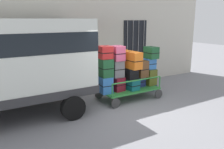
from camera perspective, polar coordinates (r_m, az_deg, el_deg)
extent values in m
plane|color=gray|center=(7.83, 2.47, -7.68)|extent=(40.00, 40.00, 0.00)
cube|color=beige|center=(9.45, -5.87, 11.40)|extent=(12.00, 0.30, 5.00)
cube|color=black|center=(8.69, -16.14, 7.49)|extent=(1.20, 0.04, 1.50)
cylinder|color=gray|center=(8.54, -18.99, 7.20)|extent=(0.03, 0.03, 1.50)
cylinder|color=gray|center=(8.61, -17.03, 7.38)|extent=(0.03, 0.03, 1.50)
cylinder|color=gray|center=(8.69, -15.11, 7.55)|extent=(0.03, 0.03, 1.50)
cylinder|color=gray|center=(8.78, -13.22, 7.71)|extent=(0.03, 0.03, 1.50)
cube|color=black|center=(10.48, 5.64, 8.84)|extent=(1.20, 0.04, 1.50)
cylinder|color=gray|center=(10.18, 3.73, 8.75)|extent=(0.03, 0.03, 1.50)
cylinder|color=gray|center=(10.36, 5.11, 8.80)|extent=(0.03, 0.03, 1.50)
cylinder|color=gray|center=(10.54, 6.43, 8.85)|extent=(0.03, 0.03, 1.50)
cylinder|color=gray|center=(10.73, 7.72, 8.89)|extent=(0.03, 0.03, 1.50)
cube|color=silver|center=(7.03, -24.06, 3.39)|extent=(4.57, 1.94, 2.16)
cube|color=black|center=(6.97, -24.42, 7.08)|extent=(4.59, 1.96, 0.55)
cube|color=#2D2D30|center=(7.24, -23.35, -4.12)|extent=(4.61, 1.98, 0.24)
cylinder|color=black|center=(6.82, -9.42, -7.96)|extent=(0.70, 0.22, 0.70)
cube|color=#2D8438|center=(8.48, 4.12, -3.54)|extent=(2.09, 1.07, 0.05)
cylinder|color=#383838|center=(8.68, 11.19, -4.65)|extent=(0.32, 0.06, 0.32)
cylinder|color=#383838|center=(9.49, 6.66, -2.94)|extent=(0.32, 0.06, 0.32)
cylinder|color=#383838|center=(7.62, 0.88, -6.97)|extent=(0.32, 0.06, 0.32)
cylinder|color=#383838|center=(8.52, -3.13, -4.75)|extent=(0.32, 0.06, 0.32)
cylinder|color=#2D8438|center=(8.67, 11.49, -1.80)|extent=(0.04, 0.04, 0.42)
cylinder|color=#2D8438|center=(9.39, 7.39, -0.48)|extent=(0.04, 0.04, 0.42)
cylinder|color=#2D8438|center=(7.48, 0.06, -3.94)|extent=(0.04, 0.04, 0.42)
cylinder|color=#2D8438|center=(8.31, -3.52, -2.21)|extent=(0.04, 0.04, 0.42)
cylinder|color=#2D8438|center=(7.98, 6.24, -1.37)|extent=(2.01, 0.04, 0.04)
cylinder|color=#2D8438|center=(8.76, 2.28, 0.02)|extent=(2.01, 0.04, 0.04)
cube|color=#3372C6|center=(7.90, -1.62, -2.47)|extent=(0.41, 0.52, 0.56)
cube|color=black|center=(7.90, -1.62, -2.47)|extent=(0.42, 0.53, 0.02)
cube|color=black|center=(7.83, -1.63, -0.53)|extent=(0.13, 0.04, 0.02)
cube|color=#194C28|center=(7.75, -1.58, 1.66)|extent=(0.41, 0.50, 0.59)
cube|color=black|center=(7.75, -1.58, 1.66)|extent=(0.42, 0.51, 0.02)
cube|color=black|center=(7.70, -1.59, 3.79)|extent=(0.13, 0.04, 0.02)
cube|color=#B21E1E|center=(7.68, -1.69, 5.40)|extent=(0.42, 0.48, 0.41)
cube|color=black|center=(7.68, -1.69, 5.40)|extent=(0.43, 0.50, 0.02)
cube|color=black|center=(7.66, -1.70, 6.87)|extent=(0.14, 0.04, 0.02)
cube|color=maroon|center=(8.13, 1.45, -2.32)|extent=(0.40, 0.43, 0.47)
cube|color=black|center=(8.13, 1.45, -2.32)|extent=(0.41, 0.44, 0.02)
cube|color=black|center=(8.07, 1.46, -0.74)|extent=(0.13, 0.04, 0.02)
cube|color=slate|center=(8.01, 1.43, 1.35)|extent=(0.39, 0.34, 0.57)
cube|color=black|center=(8.01, 1.43, 1.35)|extent=(0.41, 0.35, 0.02)
cube|color=black|center=(7.96, 1.44, 3.33)|extent=(0.13, 0.04, 0.02)
cube|color=#CC4C72|center=(7.94, 1.37, 5.19)|extent=(0.38, 0.43, 0.49)
cube|color=black|center=(7.94, 1.37, 5.19)|extent=(0.39, 0.44, 0.02)
cube|color=black|center=(7.91, 1.38, 6.92)|extent=(0.13, 0.03, 0.02)
cube|color=#0F5960|center=(8.42, 4.18, -2.20)|extent=(0.42, 0.81, 0.36)
cube|color=black|center=(8.42, 4.18, -2.20)|extent=(0.43, 0.82, 0.02)
cube|color=black|center=(8.37, 4.21, -1.03)|extent=(0.13, 0.04, 0.02)
cube|color=black|center=(8.33, 4.17, 0.36)|extent=(0.41, 0.62, 0.39)
cube|color=black|center=(8.33, 4.17, 0.36)|extent=(0.42, 0.63, 0.02)
cube|color=black|center=(8.29, 4.20, 1.63)|extent=(0.14, 0.04, 0.02)
cube|color=orange|center=(8.21, 4.40, 3.63)|extent=(0.41, 0.96, 0.58)
cube|color=black|center=(8.21, 4.40, 3.63)|extent=(0.42, 0.97, 0.02)
cube|color=black|center=(8.16, 4.43, 5.59)|extent=(0.13, 0.04, 0.02)
cube|color=navy|center=(8.71, 6.69, -1.71)|extent=(0.40, 0.28, 0.37)
cube|color=black|center=(8.71, 6.69, -1.71)|extent=(0.41, 0.29, 0.02)
cube|color=black|center=(8.67, 6.72, -0.58)|extent=(0.14, 0.04, 0.02)
cube|color=brown|center=(8.60, 6.79, 1.42)|extent=(0.45, 0.57, 0.60)
cube|color=black|center=(8.60, 6.79, 1.42)|extent=(0.46, 0.58, 0.02)
cube|color=black|center=(8.54, 6.85, 3.35)|extent=(0.14, 0.04, 0.02)
cube|color=#4C5119|center=(8.97, 9.19, -0.59)|extent=(0.39, 0.41, 0.60)
cube|color=black|center=(8.97, 9.19, -0.59)|extent=(0.40, 0.42, 0.02)
cube|color=black|center=(8.91, 9.26, 1.24)|extent=(0.13, 0.03, 0.02)
cube|color=#3372C6|center=(8.89, 9.19, 2.61)|extent=(0.42, 0.32, 0.40)
cube|color=black|center=(8.89, 9.19, 2.61)|extent=(0.43, 0.33, 0.02)
cube|color=black|center=(8.86, 9.24, 3.86)|extent=(0.14, 0.04, 0.02)
cube|color=#194C28|center=(8.79, 9.48, 5.27)|extent=(0.38, 0.49, 0.43)
cube|color=black|center=(8.79, 9.48, 5.27)|extent=(0.39, 0.50, 0.02)
cube|color=black|center=(8.76, 9.53, 6.62)|extent=(0.13, 0.03, 0.02)
ellipsoid|color=navy|center=(9.53, 10.08, -2.62)|extent=(0.27, 0.19, 0.44)
cube|color=navy|center=(9.48, 10.44, -3.01)|extent=(0.14, 0.06, 0.15)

